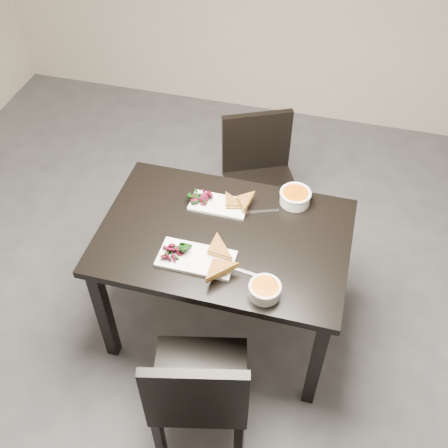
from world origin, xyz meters
name	(u,v)px	position (x,y,z in m)	size (l,w,h in m)	color
ground	(227,375)	(0.00, 0.00, 0.00)	(5.00, 5.00, 0.00)	#47474C
room_shell	(229,69)	(0.00, 0.00, 1.83)	(5.02, 5.02, 2.81)	beige
table	(224,248)	(-0.10, 0.33, 0.65)	(1.20, 0.80, 0.75)	black
chair_near	(198,391)	(-0.04, -0.35, 0.48)	(0.50, 0.50, 0.85)	black
chair_far	(259,174)	(-0.08, 1.10, 0.48)	(0.56, 0.56, 0.85)	black
plate_near	(196,259)	(-0.18, 0.14, 0.76)	(0.35, 0.17, 0.02)	white
sandwich_near	(211,254)	(-0.12, 0.15, 0.80)	(0.17, 0.13, 0.06)	#AE6B24
salad_near	(175,250)	(-0.28, 0.14, 0.79)	(0.11, 0.10, 0.05)	black
soup_bowl_near	(265,289)	(0.16, 0.03, 0.79)	(0.14, 0.14, 0.06)	white
cutlery_near	(241,270)	(0.03, 0.13, 0.75)	(0.18, 0.02, 0.00)	silver
plate_far	(219,205)	(-0.18, 0.51, 0.76)	(0.29, 0.14, 0.01)	white
sandwich_far	(231,205)	(-0.11, 0.49, 0.79)	(0.14, 0.11, 0.05)	#AE6B24
salad_far	(200,197)	(-0.28, 0.51, 0.78)	(0.09, 0.08, 0.04)	black
soup_bowl_far	(295,196)	(0.19, 0.63, 0.79)	(0.16, 0.16, 0.07)	white
cutlery_far	(261,211)	(0.04, 0.52, 0.75)	(0.18, 0.02, 0.00)	silver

